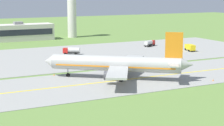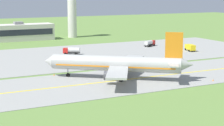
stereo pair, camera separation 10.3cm
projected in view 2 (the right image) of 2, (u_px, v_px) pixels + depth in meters
ground_plane at (114, 81)px, 100.99m from camera, size 500.00×500.00×0.00m
taxiway_strip at (114, 81)px, 100.98m from camera, size 240.00×28.00×0.10m
apron_pad at (87, 55)px, 142.34m from camera, size 140.00×52.00×0.10m
taxiway_centreline at (114, 81)px, 100.97m from camera, size 220.00×0.60×0.01m
airplane_lead at (117, 64)px, 102.46m from camera, size 33.44×29.24×12.70m
service_truck_baggage at (190, 47)px, 151.25m from camera, size 3.55×6.32×2.60m
service_truck_catering at (71, 51)px, 142.76m from camera, size 6.18×4.90×2.65m
service_truck_pushback at (150, 43)px, 163.81m from camera, size 6.25×4.65×2.65m
control_tower at (72, 4)px, 193.82m from camera, size 7.60×7.60×27.52m
traffic_cone_near_edge at (130, 68)px, 116.64m from camera, size 0.44×0.44×0.60m
traffic_cone_mid_edge at (54, 75)px, 107.31m from camera, size 0.44×0.44×0.60m
traffic_cone_far_edge at (213, 80)px, 100.82m from camera, size 0.44×0.44×0.60m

